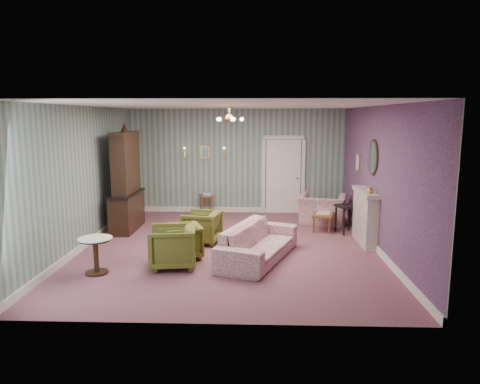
{
  "coord_description": "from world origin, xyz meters",
  "views": [
    {
      "loc": [
        0.54,
        -8.98,
        2.68
      ],
      "look_at": [
        0.2,
        0.4,
        1.1
      ],
      "focal_mm": 33.55,
      "sensor_mm": 36.0,
      "label": 1
    }
  ],
  "objects_px": {
    "wingback_chair": "(322,205)",
    "fireplace": "(365,217)",
    "sofa_chintz": "(259,236)",
    "pedestal_table": "(96,256)",
    "olive_chair_b": "(182,239)",
    "olive_chair_a": "(172,245)",
    "side_table_black": "(347,219)",
    "olive_chair_c": "(202,225)",
    "coffee_table": "(323,221)",
    "dresser": "(126,178)"
  },
  "relations": [
    {
      "from": "wingback_chair",
      "to": "side_table_black",
      "type": "bearing_deg",
      "value": 130.5
    },
    {
      "from": "pedestal_table",
      "to": "side_table_black",
      "type": "bearing_deg",
      "value": 30.87
    },
    {
      "from": "olive_chair_a",
      "to": "pedestal_table",
      "type": "relative_size",
      "value": 1.29
    },
    {
      "from": "sofa_chintz",
      "to": "coffee_table",
      "type": "xyz_separation_m",
      "value": [
        1.56,
        2.3,
        -0.24
      ]
    },
    {
      "from": "side_table_black",
      "to": "olive_chair_b",
      "type": "bearing_deg",
      "value": -150.81
    },
    {
      "from": "olive_chair_a",
      "to": "coffee_table",
      "type": "height_order",
      "value": "olive_chair_a"
    },
    {
      "from": "sofa_chintz",
      "to": "fireplace",
      "type": "distance_m",
      "value": 2.55
    },
    {
      "from": "wingback_chair",
      "to": "coffee_table",
      "type": "distance_m",
      "value": 0.67
    },
    {
      "from": "olive_chair_a",
      "to": "pedestal_table",
      "type": "bearing_deg",
      "value": -79.91
    },
    {
      "from": "olive_chair_b",
      "to": "sofa_chintz",
      "type": "height_order",
      "value": "sofa_chintz"
    },
    {
      "from": "olive_chair_b",
      "to": "pedestal_table",
      "type": "distance_m",
      "value": 1.63
    },
    {
      "from": "olive_chair_a",
      "to": "side_table_black",
      "type": "height_order",
      "value": "olive_chair_a"
    },
    {
      "from": "olive_chair_a",
      "to": "olive_chair_c",
      "type": "bearing_deg",
      "value": 161.22
    },
    {
      "from": "wingback_chair",
      "to": "fireplace",
      "type": "bearing_deg",
      "value": 124.6
    },
    {
      "from": "fireplace",
      "to": "side_table_black",
      "type": "relative_size",
      "value": 2.11
    },
    {
      "from": "fireplace",
      "to": "pedestal_table",
      "type": "bearing_deg",
      "value": -157.93
    },
    {
      "from": "olive_chair_a",
      "to": "wingback_chair",
      "type": "relative_size",
      "value": 0.72
    },
    {
      "from": "olive_chair_c",
      "to": "pedestal_table",
      "type": "relative_size",
      "value": 1.18
    },
    {
      "from": "wingback_chair",
      "to": "coffee_table",
      "type": "height_order",
      "value": "wingback_chair"
    },
    {
      "from": "olive_chair_b",
      "to": "side_table_black",
      "type": "bearing_deg",
      "value": 99.26
    },
    {
      "from": "sofa_chintz",
      "to": "fireplace",
      "type": "height_order",
      "value": "fireplace"
    },
    {
      "from": "fireplace",
      "to": "olive_chair_b",
      "type": "bearing_deg",
      "value": -163.31
    },
    {
      "from": "olive_chair_c",
      "to": "side_table_black",
      "type": "height_order",
      "value": "olive_chair_c"
    },
    {
      "from": "olive_chair_b",
      "to": "pedestal_table",
      "type": "xyz_separation_m",
      "value": [
        -1.34,
        -0.94,
        -0.04
      ]
    },
    {
      "from": "olive_chair_a",
      "to": "dresser",
      "type": "distance_m",
      "value": 3.21
    },
    {
      "from": "coffee_table",
      "to": "side_table_black",
      "type": "distance_m",
      "value": 0.58
    },
    {
      "from": "olive_chair_b",
      "to": "dresser",
      "type": "height_order",
      "value": "dresser"
    },
    {
      "from": "sofa_chintz",
      "to": "wingback_chair",
      "type": "bearing_deg",
      "value": -8.54
    },
    {
      "from": "wingback_chair",
      "to": "pedestal_table",
      "type": "xyz_separation_m",
      "value": [
        -4.42,
        -3.79,
        -0.18
      ]
    },
    {
      "from": "olive_chair_c",
      "to": "sofa_chintz",
      "type": "bearing_deg",
      "value": 58.84
    },
    {
      "from": "side_table_black",
      "to": "pedestal_table",
      "type": "bearing_deg",
      "value": -149.13
    },
    {
      "from": "olive_chair_a",
      "to": "sofa_chintz",
      "type": "distance_m",
      "value": 1.63
    },
    {
      "from": "olive_chair_b",
      "to": "fireplace",
      "type": "relative_size",
      "value": 0.51
    },
    {
      "from": "fireplace",
      "to": "dresser",
      "type": "bearing_deg",
      "value": 169.52
    },
    {
      "from": "wingback_chair",
      "to": "pedestal_table",
      "type": "distance_m",
      "value": 5.83
    },
    {
      "from": "wingback_chair",
      "to": "dresser",
      "type": "height_order",
      "value": "dresser"
    },
    {
      "from": "olive_chair_a",
      "to": "wingback_chair",
      "type": "bearing_deg",
      "value": 130.05
    },
    {
      "from": "olive_chair_c",
      "to": "side_table_black",
      "type": "xyz_separation_m",
      "value": [
        3.27,
        0.91,
        -0.05
      ]
    },
    {
      "from": "dresser",
      "to": "side_table_black",
      "type": "distance_m",
      "value": 5.27
    },
    {
      "from": "coffee_table",
      "to": "pedestal_table",
      "type": "xyz_separation_m",
      "value": [
        -4.37,
        -3.19,
        0.11
      ]
    },
    {
      "from": "olive_chair_c",
      "to": "dresser",
      "type": "xyz_separation_m",
      "value": [
        -1.92,
        1.06,
        0.86
      ]
    },
    {
      "from": "fireplace",
      "to": "pedestal_table",
      "type": "relative_size",
      "value": 2.19
    },
    {
      "from": "dresser",
      "to": "olive_chair_b",
      "type": "bearing_deg",
      "value": -51.46
    },
    {
      "from": "olive_chair_a",
      "to": "olive_chair_b",
      "type": "relative_size",
      "value": 1.15
    },
    {
      "from": "fireplace",
      "to": "side_table_black",
      "type": "distance_m",
      "value": 0.91
    },
    {
      "from": "olive_chair_c",
      "to": "side_table_black",
      "type": "distance_m",
      "value": 3.4
    },
    {
      "from": "dresser",
      "to": "fireplace",
      "type": "distance_m",
      "value": 5.53
    },
    {
      "from": "olive_chair_c",
      "to": "wingback_chair",
      "type": "bearing_deg",
      "value": 133.45
    },
    {
      "from": "wingback_chair",
      "to": "sofa_chintz",
      "type": "bearing_deg",
      "value": 74.91
    },
    {
      "from": "fireplace",
      "to": "coffee_table",
      "type": "xyz_separation_m",
      "value": [
        -0.7,
        1.13,
        -0.37
      ]
    }
  ]
}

